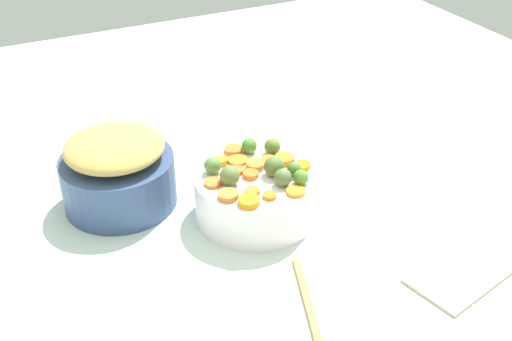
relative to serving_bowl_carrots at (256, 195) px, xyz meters
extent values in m
cube|color=silver|center=(0.02, 0.03, -0.06)|extent=(2.40, 2.40, 0.02)
cylinder|color=white|center=(0.00, 0.00, 0.00)|extent=(0.24, 0.24, 0.09)
cylinder|color=#354B76|center=(0.23, -0.16, 0.01)|extent=(0.23, 0.23, 0.11)
ellipsoid|color=tan|center=(0.23, -0.16, 0.08)|extent=(0.20, 0.20, 0.05)
cylinder|color=orange|center=(0.08, 0.05, 0.05)|extent=(0.05, 0.05, 0.01)
cylinder|color=orange|center=(0.09, -0.01, 0.05)|extent=(0.04, 0.04, 0.01)
cylinder|color=orange|center=(0.00, -0.10, 0.05)|extent=(0.05, 0.05, 0.01)
cylinder|color=orange|center=(0.01, 0.08, 0.05)|extent=(0.03, 0.03, 0.01)
cylinder|color=orange|center=(-0.01, -0.02, 0.05)|extent=(0.05, 0.05, 0.01)
cylinder|color=orange|center=(-0.07, -0.02, 0.05)|extent=(0.05, 0.05, 0.01)
cylinder|color=orange|center=(0.03, 0.05, 0.05)|extent=(0.03, 0.03, 0.01)
cylinder|color=orange|center=(-0.09, 0.02, 0.05)|extent=(0.05, 0.05, 0.01)
cylinder|color=orange|center=(0.05, 0.08, 0.05)|extent=(0.05, 0.05, 0.01)
cylinder|color=orange|center=(0.01, -0.06, 0.05)|extent=(0.05, 0.05, 0.01)
cylinder|color=orange|center=(0.01, 0.00, 0.05)|extent=(0.03, 0.03, 0.01)
cylinder|color=orange|center=(0.03, -0.02, 0.05)|extent=(0.04, 0.04, 0.01)
cylinder|color=orange|center=(0.04, -0.07, 0.05)|extent=(0.04, 0.04, 0.01)
cylinder|color=orange|center=(-0.04, 0.09, 0.05)|extent=(0.05, 0.05, 0.01)
cylinder|color=orange|center=(-0.04, -0.03, 0.05)|extent=(0.04, 0.04, 0.01)
sphere|color=#568830|center=(-0.06, 0.07, 0.06)|extent=(0.03, 0.03, 0.03)
sphere|color=#5B723E|center=(-0.03, 0.05, 0.06)|extent=(0.03, 0.03, 0.03)
sphere|color=#488732|center=(-0.02, -0.08, 0.06)|extent=(0.03, 0.03, 0.03)
sphere|color=#5E8740|center=(0.07, -0.04, 0.06)|extent=(0.03, 0.03, 0.03)
sphere|color=#55792A|center=(-0.06, -0.06, 0.06)|extent=(0.03, 0.03, 0.03)
sphere|color=#526F35|center=(-0.03, 0.02, 0.07)|extent=(0.04, 0.04, 0.04)
sphere|color=olive|center=(0.06, 0.01, 0.07)|extent=(0.04, 0.04, 0.04)
sphere|color=#507C2F|center=(-0.07, 0.03, 0.06)|extent=(0.03, 0.03, 0.03)
cube|color=#B3874B|center=(0.04, 0.27, -0.04)|extent=(0.09, 0.23, 0.01)
cube|color=#BCB88E|center=(-0.25, 0.32, -0.04)|extent=(0.22, 0.16, 0.01)
camera|label=1|loc=(0.45, 0.92, 0.71)|focal=44.37mm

